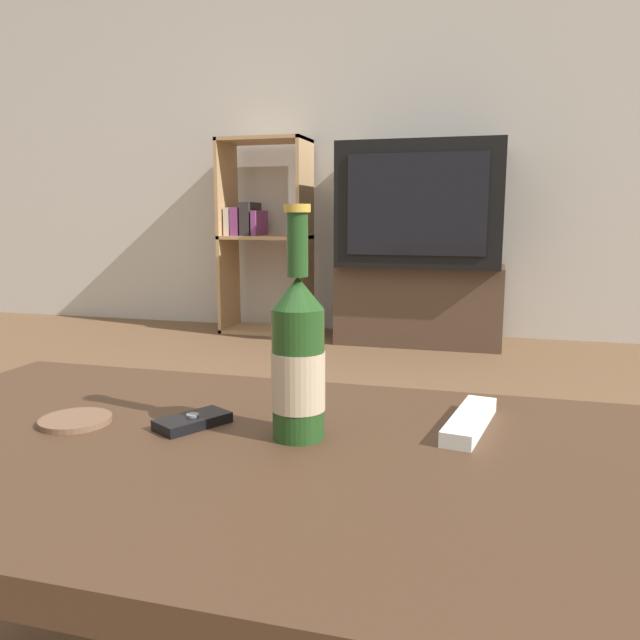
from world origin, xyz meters
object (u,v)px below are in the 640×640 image
Objects in this scene: bookshelf at (262,234)px; beer_bottle at (298,359)px; cell_phone at (193,421)px; tv_stand at (420,304)px; remote_control at (470,421)px; television at (422,205)px.

beer_bottle is (1.10, -2.76, -0.07)m from bookshelf.
beer_bottle is 2.69× the size of cell_phone.
cell_phone is (0.95, -2.76, -0.16)m from bookshelf.
tv_stand is 2.63m from remote_control.
cell_phone is (-0.00, -2.69, 0.21)m from tv_stand.
cell_phone is at bearing -71.07° from bookshelf.
television reaches higher than remote_control.
television is 7.71× the size of cell_phone.
bookshelf is 3.87× the size of beer_bottle.
bookshelf is at bearing 138.82° from cell_phone.
bookshelf is 2.93m from cell_phone.
cell_phone is (-0.00, -2.69, -0.32)m from television.
tv_stand is at bearing 107.22° from remote_control.
television reaches higher than beer_bottle.
beer_bottle is at bearing -146.46° from remote_control.
television is 4.68× the size of remote_control.
beer_bottle reaches higher than remote_control.
cell_phone is 0.61× the size of remote_control.
television reaches higher than tv_stand.
cell_phone is (-0.15, 0.00, -0.10)m from beer_bottle.
bookshelf is (-0.95, 0.07, 0.37)m from tv_stand.
tv_stand is at bearing -4.37° from bookshelf.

